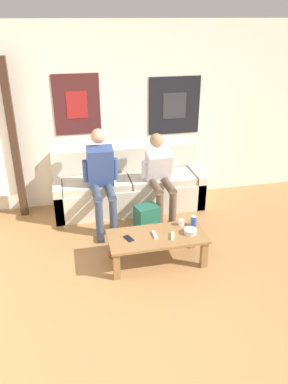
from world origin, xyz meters
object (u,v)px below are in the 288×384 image
at_px(person_seated_adult, 101,176).
at_px(game_controller_near_right, 155,235).
at_px(backpack, 147,220).
at_px(person_seated_teen, 160,175).
at_px(cell_phone, 129,238).
at_px(drink_can_blue, 194,221).
at_px(game_controller_near_left, 173,236).
at_px(couch, 129,189).
at_px(pillar_candle, 181,223).
at_px(ceramic_bowl, 190,231).
at_px(coffee_table, 157,240).

bearing_deg(person_seated_adult, game_controller_near_right, -66.64).
bearing_deg(backpack, person_seated_teen, 56.81).
bearing_deg(cell_phone, backpack, 60.99).
bearing_deg(game_controller_near_right, drink_can_blue, 12.85).
distance_m(backpack, game_controller_near_left, 0.75).
distance_m(drink_can_blue, game_controller_near_left, 0.36).
xyz_separation_m(couch, person_seated_teen, (0.38, -0.34, 0.33)).
xyz_separation_m(person_seated_adult, pillar_candle, (0.82, -0.91, -0.29)).
bearing_deg(person_seated_teen, game_controller_near_right, -107.66).
xyz_separation_m(game_controller_near_left, game_controller_near_right, (-0.19, 0.07, 0.00)).
bearing_deg(couch, ceramic_bowl, -73.11).
relative_size(couch, person_seated_teen, 1.88).
bearing_deg(cell_phone, person_seated_adult, 98.57).
distance_m(person_seated_adult, drink_can_blue, 1.37).
distance_m(person_seated_teen, pillar_candle, 0.95).
xyz_separation_m(person_seated_adult, backpack, (0.52, -0.41, -0.50)).
bearing_deg(pillar_candle, person_seated_adult, 132.04).
bearing_deg(backpack, game_controller_near_right, -95.53).
bearing_deg(ceramic_bowl, person_seated_teen, 93.27).
bearing_deg(coffee_table, couch, 92.46).
relative_size(backpack, ceramic_bowl, 2.47).
bearing_deg(cell_phone, ceramic_bowl, -2.89).
bearing_deg(ceramic_bowl, drink_can_blue, 59.05).
bearing_deg(couch, backpack, -82.69).
bearing_deg(backpack, coffee_table, -93.31).
relative_size(person_seated_teen, drink_can_blue, 9.16).
height_order(game_controller_near_left, cell_phone, game_controller_near_left).
distance_m(ceramic_bowl, pillar_candle, 0.20).
xyz_separation_m(coffee_table, game_controller_near_left, (0.16, -0.07, 0.08)).
distance_m(person_seated_adult, cell_phone, 1.12).
distance_m(couch, person_seated_adult, 0.68).
bearing_deg(pillar_candle, game_controller_near_left, -127.82).
distance_m(drink_can_blue, game_controller_near_right, 0.51).
bearing_deg(pillar_candle, person_seated_teen, 91.10).
bearing_deg(coffee_table, cell_phone, 179.99).
xyz_separation_m(person_seated_teen, backpack, (-0.28, -0.43, -0.44)).
distance_m(couch, cell_phone, 1.44).
xyz_separation_m(couch, pillar_candle, (0.40, -1.26, 0.10)).
xyz_separation_m(couch, game_controller_near_left, (0.22, -1.49, 0.07)).
relative_size(game_controller_near_left, cell_phone, 0.98).
bearing_deg(person_seated_teen, couch, 137.88).
bearing_deg(drink_can_blue, couch, 112.20).
height_order(couch, cell_phone, couch).
xyz_separation_m(coffee_table, ceramic_bowl, (0.38, -0.04, 0.09)).
distance_m(coffee_table, game_controller_near_right, 0.08).
height_order(ceramic_bowl, pillar_candle, pillar_candle).
height_order(game_controller_near_left, game_controller_near_right, same).
bearing_deg(person_seated_adult, couch, 40.33).
distance_m(couch, ceramic_bowl, 1.52).
height_order(couch, pillar_candle, couch).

